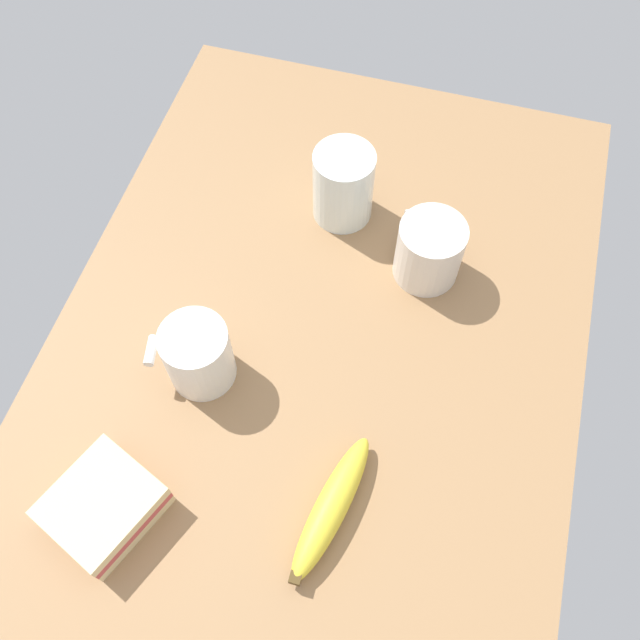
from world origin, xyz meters
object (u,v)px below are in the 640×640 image
(sandwich_main, at_px, (103,506))
(glass_of_milk, at_px, (343,189))
(coffee_mug_milky, at_px, (429,250))
(banana, at_px, (331,507))
(coffee_mug_black, at_px, (198,355))

(sandwich_main, xyz_separation_m, glass_of_milk, (0.46, -0.14, 0.02))
(coffee_mug_milky, bearing_deg, glass_of_milk, 63.37)
(glass_of_milk, relative_size, banana, 0.62)
(coffee_mug_milky, bearing_deg, banana, 173.98)
(coffee_mug_black, bearing_deg, glass_of_milk, -19.41)
(coffee_mug_black, distance_m, glass_of_milk, 0.29)
(coffee_mug_black, height_order, sandwich_main, coffee_mug_black)
(coffee_mug_milky, distance_m, banana, 0.33)
(sandwich_main, bearing_deg, coffee_mug_black, -12.58)
(coffee_mug_black, distance_m, sandwich_main, 0.19)
(coffee_mug_milky, bearing_deg, sandwich_main, 146.15)
(coffee_mug_milky, bearing_deg, coffee_mug_black, 133.50)
(coffee_mug_black, relative_size, banana, 0.58)
(coffee_mug_milky, xyz_separation_m, glass_of_milk, (0.06, 0.13, 0.00))
(coffee_mug_milky, relative_size, banana, 0.62)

